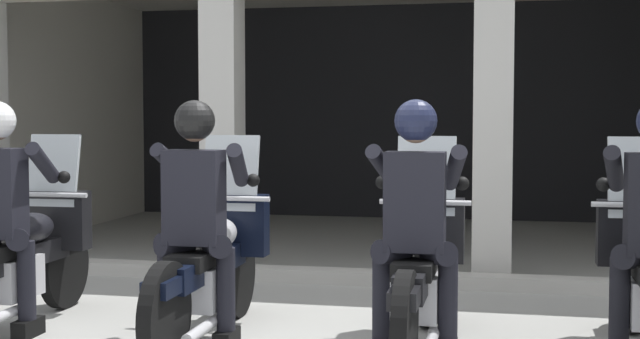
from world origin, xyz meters
name	(u,v)px	position (x,y,z in m)	size (l,w,h in m)	color
ground_plane	(373,271)	(0.00, 3.00, 0.00)	(80.00, 80.00, 0.00)	#999993
station_building	(391,69)	(-0.17, 5.48, 2.06)	(8.80, 5.29, 3.25)	black
kerb_strip	(344,277)	(-0.17, 2.32, 0.06)	(8.30, 0.24, 0.12)	#B7B5AD
motorcycle_far_left	(23,255)	(-2.10, 0.32, 0.50)	(0.62, 2.04, 1.35)	black
motorcycle_center_left	(211,262)	(-0.70, 0.31, 0.50)	(0.62, 2.04, 1.35)	black
police_officer_center_left	(196,202)	(-0.70, 0.03, 0.94)	(0.63, 0.61, 1.58)	black
motorcycle_center_right	(420,270)	(0.70, 0.31, 0.50)	(0.62, 2.04, 1.35)	black
police_officer_center_right	(415,206)	(0.70, 0.03, 0.94)	(0.63, 0.61, 1.58)	black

